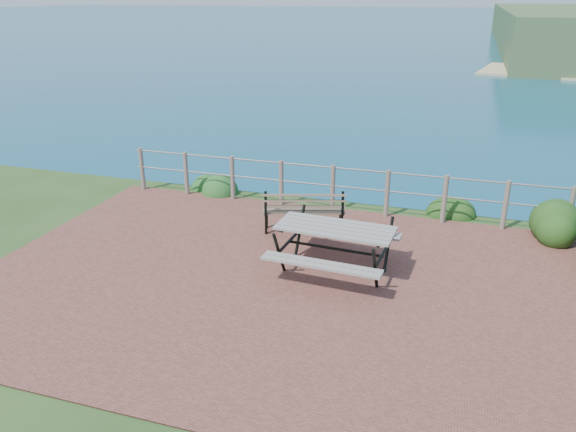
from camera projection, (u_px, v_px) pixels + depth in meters
name	position (u px, v px, depth m)	size (l,w,h in m)	color
ground	(284.00, 282.00, 9.11)	(10.00, 7.00, 0.12)	brown
ocean	(470.00, 8.00, 186.25)	(1200.00, 1200.00, 0.00)	#126171
safety_railing	(333.00, 186.00, 11.87)	(9.40, 0.10, 1.00)	#6B5B4C
picnic_table	(335.00, 244.00, 9.23)	(1.95, 1.65, 0.80)	gray
park_bench	(304.00, 204.00, 10.81)	(1.62, 0.84, 0.89)	brown
shrub_right_edge	(563.00, 239.00, 10.70)	(1.02, 1.02, 1.45)	#163C12
shrub_lip_west	(216.00, 189.00, 13.43)	(0.86, 0.86, 0.64)	#215923
shrub_lip_east	(446.00, 213.00, 11.94)	(0.85, 0.85, 0.63)	#163C12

